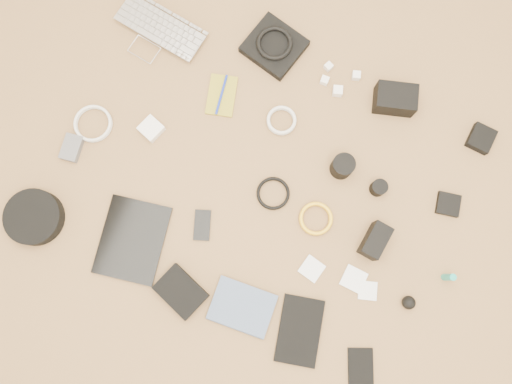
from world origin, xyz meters
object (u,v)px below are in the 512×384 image
at_px(headphone_case, 34,217).
at_px(phone, 202,225).
at_px(laptop, 154,38).
at_px(dslr_camera, 395,99).
at_px(tablet, 132,240).
at_px(paperback, 234,329).

bearing_deg(headphone_case, phone, 21.15).
height_order(laptop, dslr_camera, dslr_camera).
bearing_deg(phone, dslr_camera, 36.25).
height_order(tablet, headphone_case, headphone_case).
bearing_deg(phone, laptop, 108.33).
relative_size(laptop, dslr_camera, 2.36).
height_order(laptop, paperback, laptop).
bearing_deg(tablet, headphone_case, -179.64).
xyz_separation_m(tablet, paperback, (0.44, -0.13, 0.00)).
bearing_deg(tablet, phone, 25.21).
bearing_deg(phone, headphone_case, -179.45).
distance_m(laptop, dslr_camera, 0.89).
xyz_separation_m(laptop, headphone_case, (-0.08, -0.76, 0.01)).
distance_m(tablet, paperback, 0.46).
height_order(phone, headphone_case, headphone_case).
relative_size(dslr_camera, phone, 1.32).
bearing_deg(headphone_case, paperback, -4.89).
bearing_deg(headphone_case, dslr_camera, 42.14).
xyz_separation_m(laptop, tablet, (0.25, -0.69, -0.01)).
bearing_deg(laptop, tablet, -62.47).
bearing_deg(phone, paperback, -68.88).
distance_m(laptop, tablet, 0.74).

